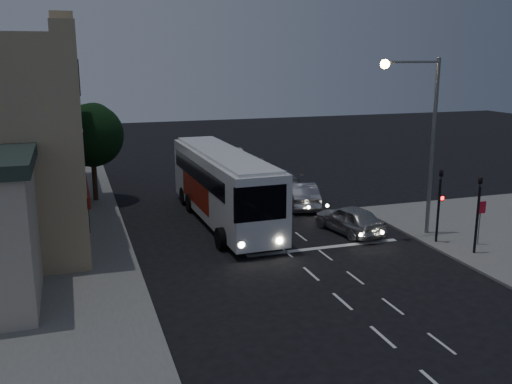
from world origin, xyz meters
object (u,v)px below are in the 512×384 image
object	(u,v)px
traffic_signal_side	(478,206)
street_tree	(91,132)
car_sedan_b	(273,178)
car_sedan_c	(250,165)
car_extra	(233,155)
tour_bus	(223,184)
car_sedan_a	(301,195)
car_suv	(350,219)
traffic_signal_main	(440,197)
regulatory_sign	(481,216)
streetlight	(423,127)

from	to	relation	value
traffic_signal_side	street_tree	distance (m)	23.24
car_sedan_b	car_sedan_c	size ratio (longest dim) A/B	0.98
car_sedan_b	traffic_signal_side	xyz separation A→B (m)	(4.27, -16.16, 1.70)
car_sedan_c	street_tree	bearing A→B (deg)	40.15
car_extra	street_tree	size ratio (longest dim) A/B	0.68
car_sedan_b	car_extra	bearing A→B (deg)	-99.77
tour_bus	car_sedan_a	xyz separation A→B (m)	(5.46, 1.66, -1.41)
traffic_signal_side	street_tree	world-z (taller)	street_tree
car_sedan_a	car_sedan_b	world-z (taller)	car_sedan_a
car_sedan_a	traffic_signal_side	xyz separation A→B (m)	(4.35, -10.81, 1.64)
car_sedan_a	car_extra	world-z (taller)	car_sedan_a
street_tree	car_sedan_b	bearing A→B (deg)	-0.28
car_suv	traffic_signal_main	size ratio (longest dim) A/B	1.09
traffic_signal_main	street_tree	bearing A→B (deg)	137.97
regulatory_sign	streetlight	size ratio (longest dim) A/B	0.24
car_sedan_b	car_extra	world-z (taller)	car_sedan_b
car_sedan_c	car_extra	xyz separation A→B (m)	(-0.14, 4.76, -0.01)
car_sedan_a	car_extra	xyz separation A→B (m)	(0.03, 15.80, -0.08)
car_sedan_a	streetlight	world-z (taller)	streetlight
car_suv	traffic_signal_main	xyz separation A→B (m)	(3.29, -3.02, 1.66)
tour_bus	regulatory_sign	distance (m)	13.57
regulatory_sign	car_sedan_a	bearing A→B (deg)	118.52
car_suv	car_sedan_c	size ratio (longest dim) A/B	0.88
car_extra	streetlight	bearing A→B (deg)	102.56
car_extra	streetlight	size ratio (longest dim) A/B	0.47
traffic_signal_main	regulatory_sign	bearing A→B (deg)	-30.84
traffic_signal_side	regulatory_sign	distance (m)	1.61
tour_bus	traffic_signal_main	size ratio (longest dim) A/B	3.23
tour_bus	traffic_signal_main	xyz separation A→B (m)	(9.11, -7.17, 0.24)
car_suv	car_sedan_b	bearing A→B (deg)	-99.41
car_sedan_a	street_tree	bearing A→B (deg)	-11.03
tour_bus	streetlight	distance (m)	11.14
car_sedan_b	traffic_signal_side	size ratio (longest dim) A/B	1.22
traffic_signal_side	street_tree	xyz separation A→B (m)	(-16.51, 16.22, 2.08)
tour_bus	car_sedan_a	bearing A→B (deg)	15.32
traffic_signal_main	regulatory_sign	size ratio (longest dim) A/B	1.86
tour_bus	car_sedan_a	distance (m)	5.88
street_tree	traffic_signal_main	bearing A→B (deg)	-42.03
tour_bus	streetlight	bearing A→B (deg)	-34.62
car_suv	regulatory_sign	world-z (taller)	regulatory_sign
tour_bus	streetlight	xyz separation A→B (m)	(8.85, -5.75, 3.55)
car_sedan_c	streetlight	distance (m)	19.40
car_sedan_b	car_extra	distance (m)	10.45
regulatory_sign	street_tree	distance (m)	23.40
car_extra	car_sedan_b	bearing A→B (deg)	94.61
car_sedan_a	car_sedan_c	xyz separation A→B (m)	(0.17, 11.04, -0.07)
car_sedan_a	traffic_signal_main	size ratio (longest dim) A/B	1.15
car_suv	car_sedan_c	bearing A→B (deg)	-100.20
regulatory_sign	traffic_signal_main	bearing A→B (deg)	149.16
car_suv	traffic_signal_side	size ratio (longest dim) A/B	1.09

